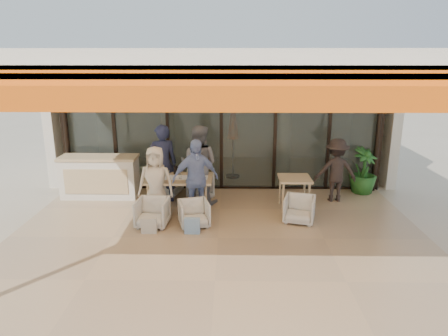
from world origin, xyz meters
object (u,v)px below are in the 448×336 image
object	(u,v)px
chair_near_left	(152,211)
diner_navy	(163,164)
side_table	(295,182)
chair_near_right	(194,213)
dining_table	(178,180)
diner_grey	(199,165)
chair_far_right	(201,182)
diner_cream	(156,182)
potted_palm	(363,171)
side_chair	(299,208)
host_counter	(100,177)
chair_far_left	(167,182)
diner_periwinkle	(196,179)
standing_woman	(336,171)

from	to	relation	value
chair_near_left	diner_navy	xyz separation A→B (m)	(0.00, 1.40, 0.61)
chair_near_left	side_table	bearing A→B (deg)	22.73
chair_near_right	side_table	xyz separation A→B (m)	(2.17, 1.00, 0.34)
dining_table	diner_grey	size ratio (longest dim) A/B	0.81
chair_near_left	side_table	size ratio (longest dim) A/B	0.85
chair_far_right	diner_cream	xyz separation A→B (m)	(-0.84, -1.40, 0.42)
diner_grey	potted_palm	xyz separation A→B (m)	(4.05, 0.70, -0.34)
chair_near_left	potted_palm	bearing A→B (deg)	27.59
chair_far_right	side_chair	xyz separation A→B (m)	(2.17, -1.65, -0.04)
side_table	diner_grey	bearing A→B (deg)	169.55
side_chair	host_counter	bearing A→B (deg)	178.02
diner_cream	potted_palm	world-z (taller)	diner_cream
chair_near_right	diner_navy	xyz separation A→B (m)	(-0.84, 1.40, 0.63)
chair_far_left	potted_palm	world-z (taller)	potted_palm
chair_near_right	side_table	world-z (taller)	side_table
diner_grey	diner_periwinkle	xyz separation A→B (m)	(0.00, -0.90, -0.07)
diner_grey	diner_cream	distance (m)	1.24
dining_table	diner_cream	xyz separation A→B (m)	(-0.41, -0.46, 0.09)
side_table	side_chair	xyz separation A→B (m)	(0.00, -0.75, -0.33)
diner_navy	potted_palm	size ratio (longest dim) A/B	1.58
chair_far_right	diner_grey	xyz separation A→B (m)	(0.00, -0.50, 0.57)
diner_periwinkle	host_counter	bearing A→B (deg)	132.68
chair_near_right	diner_navy	size ratio (longest dim) A/B	0.32
chair_far_right	side_table	world-z (taller)	side_table
diner_grey	standing_woman	distance (m)	3.21
chair_near_left	diner_grey	xyz separation A→B (m)	(0.84, 1.40, 0.61)
chair_far_left	diner_periwinkle	distance (m)	1.71
chair_near_right	potted_palm	world-z (taller)	potted_palm
diner_periwinkle	chair_near_right	bearing A→B (deg)	-111.11
diner_cream	diner_periwinkle	bearing A→B (deg)	2.20
chair_far_left	chair_far_right	xyz separation A→B (m)	(0.84, 0.00, 0.02)
host_counter	chair_near_left	world-z (taller)	host_counter
host_counter	diner_cream	distance (m)	2.01
host_counter	chair_far_right	bearing A→B (deg)	4.79
diner_cream	diner_periwinkle	xyz separation A→B (m)	(0.84, 0.00, 0.08)
chair_near_right	diner_navy	distance (m)	1.75
dining_table	host_counter	bearing A→B (deg)	159.71
standing_woman	chair_far_right	bearing A→B (deg)	-6.81
diner_periwinkle	potted_palm	world-z (taller)	diner_periwinkle
chair_far_left	diner_periwinkle	world-z (taller)	diner_periwinkle
diner_cream	standing_woman	world-z (taller)	diner_cream
chair_far_left	side_table	xyz separation A→B (m)	(3.01, -0.90, 0.31)
chair_near_left	diner_periwinkle	distance (m)	1.11
diner_grey	standing_woman	xyz separation A→B (m)	(3.21, 0.13, -0.16)
diner_navy	chair_far_right	bearing A→B (deg)	-165.93
chair_far_left	potted_palm	bearing A→B (deg)	-162.53
chair_far_left	side_chair	distance (m)	3.43
chair_far_left	side_table	world-z (taller)	side_table
chair_near_right	diner_cream	size ratio (longest dim) A/B	0.38
diner_periwinkle	side_table	bearing A→B (deg)	-8.10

